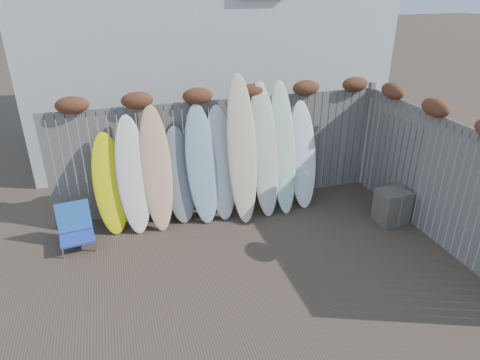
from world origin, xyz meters
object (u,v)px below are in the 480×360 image
object	(u,v)px
wooden_crate	(392,206)
surfboard_0	(110,184)
lattice_panel	(406,164)
beach_chair	(75,227)

from	to	relation	value
wooden_crate	surfboard_0	xyz separation A→B (m)	(-4.66, 1.20, 0.53)
lattice_panel	wooden_crate	bearing A→B (deg)	-132.02
beach_chair	lattice_panel	distance (m)	5.76
surfboard_0	lattice_panel	bearing A→B (deg)	-11.38
beach_chair	surfboard_0	world-z (taller)	surfboard_0
beach_chair	wooden_crate	xyz separation A→B (m)	(5.26, -0.84, -0.02)
lattice_panel	surfboard_0	xyz separation A→B (m)	(-5.12, 0.79, -0.06)
beach_chair	surfboard_0	xyz separation A→B (m)	(0.60, 0.36, 0.51)
wooden_crate	lattice_panel	bearing A→B (deg)	41.41
wooden_crate	surfboard_0	size ratio (longest dim) A/B	0.35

